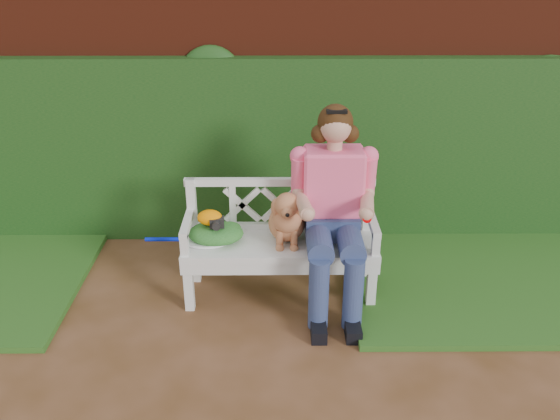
{
  "coord_description": "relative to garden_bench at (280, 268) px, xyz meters",
  "views": [
    {
      "loc": [
        0.52,
        -3.42,
        2.66
      ],
      "look_at": [
        0.55,
        0.65,
        0.75
      ],
      "focal_mm": 38.0,
      "sensor_mm": 36.0,
      "label": 1
    }
  ],
  "objects": [
    {
      "name": "grass_right",
      "position": [
        1.85,
        0.25,
        -0.21
      ],
      "size": [
        2.6,
        2.0,
        0.05
      ],
      "primitive_type": "cube",
      "color": "#22561A",
      "rests_on": "ground"
    },
    {
      "name": "green_bag",
      "position": [
        -0.5,
        0.01,
        0.31
      ],
      "size": [
        0.47,
        0.39,
        0.15
      ],
      "primitive_type": null,
      "rotation": [
        0.0,
        0.0,
        0.15
      ],
      "color": "#147F15",
      "rests_on": "garden_bench"
    },
    {
      "name": "camera_item",
      "position": [
        -0.48,
        -0.03,
        0.42
      ],
      "size": [
        0.12,
        0.09,
        0.07
      ],
      "primitive_type": "cube",
      "rotation": [
        0.0,
        0.0,
        0.1
      ],
      "color": "black",
      "rests_on": "green_bag"
    },
    {
      "name": "tennis_racket",
      "position": [
        -0.6,
        0.01,
        0.26
      ],
      "size": [
        0.74,
        0.43,
        0.03
      ],
      "primitive_type": null,
      "rotation": [
        0.0,
        0.0,
        -0.21
      ],
      "color": "white",
      "rests_on": "garden_bench"
    },
    {
      "name": "seated_woman",
      "position": [
        0.4,
        -0.02,
        0.56
      ],
      "size": [
        0.9,
        1.06,
        1.6
      ],
      "primitive_type": null,
      "rotation": [
        0.0,
        0.0,
        0.28
      ],
      "color": "#EA517F",
      "rests_on": "ground"
    },
    {
      "name": "brick_wall",
      "position": [
        -0.55,
        1.25,
        0.86
      ],
      "size": [
        10.0,
        0.3,
        2.2
      ],
      "primitive_type": "cube",
      "color": "#5B1E0E",
      "rests_on": "ground"
    },
    {
      "name": "ground",
      "position": [
        -0.55,
        -0.65,
        -0.24
      ],
      "size": [
        60.0,
        60.0,
        0.0
      ],
      "primitive_type": "plane",
      "color": "#4F2F14"
    },
    {
      "name": "ivy_hedge",
      "position": [
        -0.55,
        1.03,
        0.61
      ],
      "size": [
        10.0,
        0.18,
        1.7
      ],
      "primitive_type": "cube",
      "color": "#284D19",
      "rests_on": "ground"
    },
    {
      "name": "garden_bench",
      "position": [
        0.0,
        0.0,
        0.0
      ],
      "size": [
        1.6,
        0.65,
        0.48
      ],
      "primitive_type": null,
      "rotation": [
        0.0,
        0.0,
        0.03
      ],
      "color": "white",
      "rests_on": "ground"
    },
    {
      "name": "baseball_glove",
      "position": [
        -0.54,
        0.0,
        0.45
      ],
      "size": [
        0.22,
        0.19,
        0.12
      ],
      "primitive_type": "ellipsoid",
      "rotation": [
        0.0,
        0.0,
        -0.27
      ],
      "color": "orange",
      "rests_on": "green_bag"
    },
    {
      "name": "dog",
      "position": [
        0.05,
        0.01,
        0.47
      ],
      "size": [
        0.35,
        0.45,
        0.46
      ],
      "primitive_type": null,
      "rotation": [
        0.0,
        0.0,
        -0.11
      ],
      "color": "#984E21",
      "rests_on": "garden_bench"
    }
  ]
}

